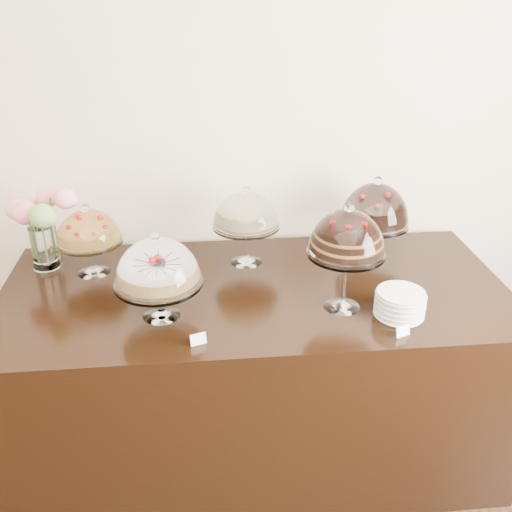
{
  "coord_description": "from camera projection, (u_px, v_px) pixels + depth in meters",
  "views": [
    {
      "loc": [
        0.09,
        0.3,
        2.14
      ],
      "look_at": [
        0.29,
        2.4,
        1.08
      ],
      "focal_mm": 40.0,
      "sensor_mm": 36.0,
      "label": 1
    }
  ],
  "objects": [
    {
      "name": "wall_back",
      "position": [
        181.0,
        122.0,
        2.68
      ],
      "size": [
        5.0,
        0.04,
        3.0
      ],
      "primitive_type": "cube",
      "color": "beige",
      "rests_on": "ground"
    },
    {
      "name": "display_counter",
      "position": [
        255.0,
        370.0,
        2.69
      ],
      "size": [
        2.2,
        1.0,
        0.9
      ],
      "primitive_type": "cube",
      "color": "black",
      "rests_on": "ground"
    },
    {
      "name": "cake_stand_sugar_sponge",
      "position": [
        157.0,
        266.0,
        2.18
      ],
      "size": [
        0.34,
        0.34,
        0.37
      ],
      "color": "white",
      "rests_on": "display_counter"
    },
    {
      "name": "cake_stand_choco_layer",
      "position": [
        347.0,
        237.0,
        2.2
      ],
      "size": [
        0.31,
        0.31,
        0.46
      ],
      "color": "white",
      "rests_on": "display_counter"
    },
    {
      "name": "cake_stand_cheesecake",
      "position": [
        246.0,
        213.0,
        2.59
      ],
      "size": [
        0.31,
        0.31,
        0.38
      ],
      "color": "white",
      "rests_on": "display_counter"
    },
    {
      "name": "cake_stand_dark_choco",
      "position": [
        375.0,
        208.0,
        2.66
      ],
      "size": [
        0.33,
        0.33,
        0.4
      ],
      "color": "white",
      "rests_on": "display_counter"
    },
    {
      "name": "cake_stand_fruit_tart",
      "position": [
        88.0,
        230.0,
        2.52
      ],
      "size": [
        0.29,
        0.29,
        0.34
      ],
      "color": "white",
      "rests_on": "display_counter"
    },
    {
      "name": "flower_vase",
      "position": [
        39.0,
        220.0,
        2.54
      ],
      "size": [
        0.32,
        0.29,
        0.39
      ],
      "color": "white",
      "rests_on": "display_counter"
    },
    {
      "name": "plate_stack",
      "position": [
        400.0,
        304.0,
        2.26
      ],
      "size": [
        0.19,
        0.19,
        0.1
      ],
      "color": "white",
      "rests_on": "display_counter"
    },
    {
      "name": "price_card_left",
      "position": [
        198.0,
        339.0,
        2.1
      ],
      "size": [
        0.06,
        0.03,
        0.04
      ],
      "primitive_type": "cube",
      "rotation": [
        -0.21,
        0.0,
        0.31
      ],
      "color": "white",
      "rests_on": "display_counter"
    },
    {
      "name": "price_card_right",
      "position": [
        403.0,
        331.0,
        2.15
      ],
      "size": [
        0.06,
        0.04,
        0.04
      ],
      "primitive_type": "cube",
      "rotation": [
        -0.21,
        0.0,
        0.37
      ],
      "color": "white",
      "rests_on": "display_counter"
    }
  ]
}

